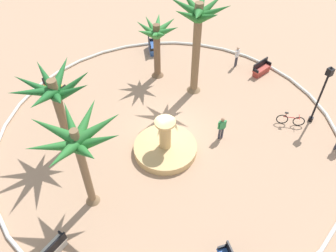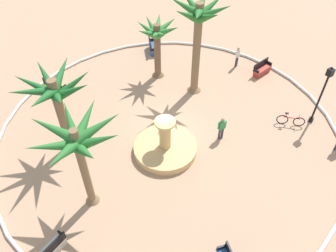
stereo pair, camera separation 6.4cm
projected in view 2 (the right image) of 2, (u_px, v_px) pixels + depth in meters
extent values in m
plane|color=tan|center=(169.00, 132.00, 20.83)|extent=(80.00, 80.00, 0.00)
torus|color=silver|center=(169.00, 131.00, 20.76)|extent=(20.59, 20.59, 0.20)
cylinder|color=tan|center=(165.00, 148.00, 19.62)|extent=(3.63, 3.63, 0.45)
cylinder|color=#19567F|center=(165.00, 149.00, 19.64)|extent=(3.20, 3.20, 0.34)
cylinder|color=tan|center=(165.00, 135.00, 18.82)|extent=(0.65, 0.65, 1.81)
cylinder|color=#E0B370|center=(165.00, 122.00, 18.14)|extent=(1.16, 1.16, 0.12)
cylinder|color=brown|center=(62.00, 117.00, 18.29)|extent=(0.49, 0.49, 4.86)
cone|color=brown|center=(70.00, 144.00, 19.83)|extent=(0.94, 0.94, 0.50)
cone|color=#1E6028|center=(46.00, 77.00, 17.45)|extent=(2.25, 0.71, 1.32)
cone|color=#1E6028|center=(35.00, 85.00, 17.03)|extent=(1.88, 2.02, 1.42)
cone|color=#1E6028|center=(32.00, 92.00, 16.48)|extent=(0.68, 2.26, 1.22)
cone|color=#1E6028|center=(43.00, 99.00, 16.10)|extent=(2.01, 1.94, 1.20)
cone|color=#1E6028|center=(58.00, 99.00, 16.32)|extent=(2.22, 0.73, 1.50)
cone|color=#1E6028|center=(72.00, 91.00, 16.83)|extent=(1.86, 1.99, 1.55)
cone|color=#1E6028|center=(72.00, 85.00, 17.23)|extent=(0.85, 2.20, 1.59)
cone|color=#1E6028|center=(61.00, 73.00, 17.52)|extent=(2.05, 1.89, 1.15)
cylinder|color=brown|center=(84.00, 169.00, 15.60)|extent=(0.38, 0.38, 5.12)
cone|color=brown|center=(92.00, 198.00, 17.23)|extent=(0.73, 0.73, 0.50)
cone|color=#28702D|center=(71.00, 123.00, 14.75)|extent=(2.22, 0.84, 1.45)
cone|color=#28702D|center=(53.00, 129.00, 14.24)|extent=(2.06, 1.83, 1.08)
cone|color=#28702D|center=(52.00, 146.00, 13.76)|extent=(0.58, 2.18, 1.39)
cone|color=#28702D|center=(63.00, 154.00, 13.39)|extent=(1.90, 1.99, 1.29)
cone|color=#28702D|center=(86.00, 153.00, 13.63)|extent=(2.17, 0.75, 1.53)
cone|color=#28702D|center=(98.00, 141.00, 14.04)|extent=(1.79, 2.03, 1.45)
cone|color=#28702D|center=(98.00, 127.00, 14.37)|extent=(0.62, 2.22, 1.18)
cone|color=#28702D|center=(86.00, 120.00, 14.72)|extent=(1.90, 2.00, 1.21)
cylinder|color=brown|center=(197.00, 51.00, 21.52)|extent=(0.51, 0.51, 6.32)
cone|color=brown|center=(194.00, 87.00, 23.57)|extent=(0.97, 0.97, 0.50)
cone|color=#28702D|center=(190.00, 2.00, 20.09)|extent=(2.07, 0.56, 1.17)
cone|color=#28702D|center=(184.00, 6.00, 19.80)|extent=(1.99, 1.68, 1.24)
cone|color=#28702D|center=(187.00, 15.00, 19.30)|extent=(0.71, 2.04, 1.51)
cone|color=#28702D|center=(198.00, 15.00, 18.81)|extent=(1.94, 1.77, 1.07)
cone|color=#28702D|center=(208.00, 17.00, 19.13)|extent=(2.02, 0.61, 1.50)
cone|color=#28702D|center=(215.00, 12.00, 19.47)|extent=(1.79, 1.88, 1.39)
cone|color=#28702D|center=(211.00, 5.00, 19.97)|extent=(0.74, 2.09, 1.35)
cone|color=#28702D|center=(203.00, 0.00, 20.13)|extent=(1.84, 1.88, 1.05)
cylinder|color=brown|center=(157.00, 51.00, 23.55)|extent=(0.47, 0.47, 4.04)
cone|color=brown|center=(158.00, 72.00, 24.80)|extent=(0.89, 0.89, 0.50)
cone|color=#337F38|center=(152.00, 26.00, 22.83)|extent=(1.69, 0.61, 1.30)
cone|color=#337F38|center=(147.00, 29.00, 22.58)|extent=(1.63, 1.51, 1.31)
cone|color=#337F38|center=(148.00, 33.00, 22.13)|extent=(0.65, 1.71, 1.28)
cone|color=#337F38|center=(155.00, 35.00, 21.90)|extent=(1.66, 1.50, 1.26)
cone|color=#337F38|center=(161.00, 35.00, 21.95)|extent=(1.73, 0.76, 1.28)
cone|color=#337F38|center=(168.00, 31.00, 22.24)|extent=(1.59, 1.60, 1.19)
cone|color=#337F38|center=(166.00, 25.00, 22.65)|extent=(0.71, 1.75, 1.11)
cone|color=#337F38|center=(158.00, 23.00, 22.85)|extent=(1.70, 1.47, 1.05)
cube|color=gold|center=(55.00, 86.00, 23.36)|extent=(1.62, 1.27, 0.12)
cube|color=black|center=(52.00, 84.00, 23.02)|extent=(1.40, 0.91, 0.50)
cube|color=gold|center=(56.00, 89.00, 23.54)|extent=(1.49, 1.17, 0.39)
cube|color=black|center=(46.00, 81.00, 23.51)|extent=(0.31, 0.42, 0.24)
cube|color=black|center=(64.00, 87.00, 23.02)|extent=(0.31, 0.42, 0.24)
cube|color=#B73D33|center=(262.00, 69.00, 24.78)|extent=(0.79, 1.66, 0.12)
cube|color=black|center=(261.00, 64.00, 24.68)|extent=(0.37, 1.59, 0.50)
cube|color=#9C342B|center=(262.00, 72.00, 24.96)|extent=(0.72, 1.53, 0.39)
cube|color=black|center=(269.00, 63.00, 25.04)|extent=(0.46, 0.16, 0.24)
cube|color=black|center=(256.00, 71.00, 24.33)|extent=(0.46, 0.16, 0.24)
cube|color=black|center=(222.00, 247.00, 15.01)|extent=(0.19, 0.46, 0.24)
cube|color=#335BA8|center=(153.00, 46.00, 26.92)|extent=(1.67, 1.08, 0.12)
cube|color=black|center=(150.00, 43.00, 26.69)|extent=(1.51, 0.69, 0.50)
cube|color=#2B4E8F|center=(153.00, 49.00, 27.10)|extent=(1.54, 0.99, 0.39)
cube|color=black|center=(152.00, 40.00, 27.35)|extent=(0.25, 0.45, 0.24)
cube|color=black|center=(154.00, 50.00, 26.30)|extent=(0.25, 0.45, 0.24)
cube|color=beige|center=(50.00, 249.00, 15.11)|extent=(1.11, 1.66, 0.12)
cube|color=black|center=(51.00, 248.00, 14.81)|extent=(0.73, 1.49, 0.50)
cube|color=#B6ADA0|center=(51.00, 251.00, 15.29)|extent=(1.02, 1.53, 0.39)
cube|color=black|center=(62.00, 234.00, 15.44)|extent=(0.44, 0.26, 0.24)
cylinder|color=black|center=(319.00, 100.00, 20.29)|extent=(0.12, 0.12, 3.54)
cylinder|color=black|center=(311.00, 119.00, 21.43)|extent=(0.28, 0.28, 0.30)
cube|color=black|center=(330.00, 72.00, 18.89)|extent=(0.32, 0.32, 0.44)
sphere|color=#F2EDCC|center=(330.00, 72.00, 18.89)|extent=(0.22, 0.22, 0.22)
cone|color=black|center=(332.00, 68.00, 18.69)|extent=(0.20, 0.20, 0.18)
torus|color=black|center=(299.00, 122.00, 20.98)|extent=(0.53, 0.57, 0.72)
torus|color=black|center=(282.00, 119.00, 21.12)|extent=(0.53, 0.57, 0.72)
cylinder|color=#B21919|center=(292.00, 118.00, 20.89)|extent=(0.68, 0.73, 0.05)
cylinder|color=#B21919|center=(286.00, 115.00, 20.83)|extent=(0.04, 0.04, 0.30)
cube|color=black|center=(287.00, 113.00, 20.71)|extent=(0.21, 0.21, 0.06)
cylinder|color=#B21919|center=(300.00, 117.00, 20.73)|extent=(0.34, 0.32, 0.03)
cylinder|color=#33333D|center=(222.00, 133.00, 20.23)|extent=(0.14, 0.14, 0.83)
cylinder|color=#33333D|center=(219.00, 134.00, 20.19)|extent=(0.14, 0.14, 0.83)
cube|color=#338C4C|center=(222.00, 125.00, 19.72)|extent=(0.27, 0.38, 0.56)
sphere|color=#9E7051|center=(223.00, 120.00, 19.44)|extent=(0.22, 0.22, 0.22)
cylinder|color=#338C4C|center=(226.00, 124.00, 19.77)|extent=(0.09, 0.09, 0.53)
cylinder|color=#338C4C|center=(219.00, 126.00, 19.67)|extent=(0.09, 0.09, 0.53)
cylinder|color=#33333D|center=(237.00, 61.00, 25.54)|extent=(0.14, 0.14, 0.86)
cylinder|color=#33333D|center=(236.00, 62.00, 25.43)|extent=(0.14, 0.14, 0.86)
cube|color=white|center=(238.00, 53.00, 24.98)|extent=(0.33, 0.39, 0.56)
sphere|color=tan|center=(239.00, 48.00, 24.70)|extent=(0.22, 0.22, 0.22)
cylinder|color=white|center=(239.00, 52.00, 25.11)|extent=(0.09, 0.09, 0.53)
cylinder|color=white|center=(237.00, 55.00, 24.85)|extent=(0.09, 0.09, 0.53)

